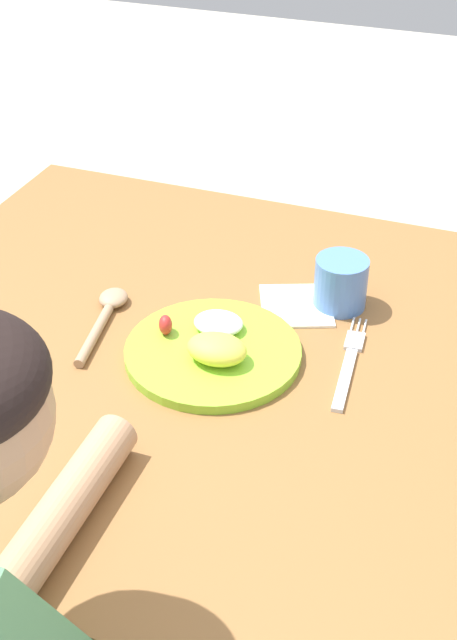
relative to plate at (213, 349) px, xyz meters
name	(u,v)px	position (x,y,z in m)	size (l,w,h in m)	color
dining_table	(235,399)	(0.03, 0.01, -0.09)	(1.09, 0.91, 0.71)	brown
plate	(213,349)	(0.00, 0.00, 0.00)	(0.24, 0.24, 0.05)	#8DD032
fork	(349,363)	(0.18, 0.05, -0.01)	(0.04, 0.21, 0.01)	silver
spoon	(106,313)	(-0.18, 0.03, 0.00)	(0.06, 0.18, 0.02)	tan
drinking_cup	(341,283)	(0.13, 0.18, 0.03)	(0.08, 0.08, 0.08)	#4F7FD1
napkin	(296,306)	(0.07, 0.15, -0.01)	(0.10, 0.11, 0.00)	white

